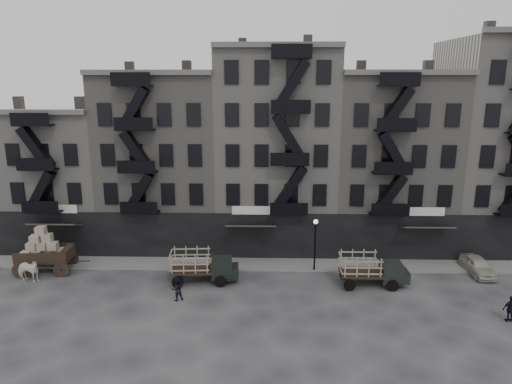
{
  "coord_description": "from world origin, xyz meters",
  "views": [
    {
      "loc": [
        -0.7,
        -30.78,
        14.77
      ],
      "look_at": [
        -1.61,
        4.0,
        6.06
      ],
      "focal_mm": 32.0,
      "sensor_mm": 36.0,
      "label": 1
    }
  ],
  "objects_px": {
    "stake_truck_east": "(372,268)",
    "car_east": "(478,266)",
    "horse": "(28,270)",
    "policeman": "(511,309)",
    "wagon": "(43,247)",
    "stake_truck_west": "(202,264)",
    "pedestrian_mid": "(177,289)"
  },
  "relations": [
    {
      "from": "stake_truck_east",
      "to": "stake_truck_west",
      "type": "bearing_deg",
      "value": 178.39
    },
    {
      "from": "horse",
      "to": "policeman",
      "type": "xyz_separation_m",
      "value": [
        32.95,
        -4.86,
        -0.05
      ]
    },
    {
      "from": "stake_truck_west",
      "to": "pedestrian_mid",
      "type": "xyz_separation_m",
      "value": [
        -1.31,
        -2.97,
        -0.59
      ]
    },
    {
      "from": "horse",
      "to": "policeman",
      "type": "height_order",
      "value": "horse"
    },
    {
      "from": "horse",
      "to": "stake_truck_east",
      "type": "relative_size",
      "value": 0.43
    },
    {
      "from": "horse",
      "to": "pedestrian_mid",
      "type": "distance_m",
      "value": 11.97
    },
    {
      "from": "car_east",
      "to": "wagon",
      "type": "bearing_deg",
      "value": 179.1
    },
    {
      "from": "car_east",
      "to": "stake_truck_east",
      "type": "bearing_deg",
      "value": -167.04
    },
    {
      "from": "policeman",
      "to": "horse",
      "type": "bearing_deg",
      "value": -12.13
    },
    {
      "from": "wagon",
      "to": "stake_truck_west",
      "type": "distance_m",
      "value": 12.71
    },
    {
      "from": "wagon",
      "to": "car_east",
      "type": "distance_m",
      "value": 33.78
    },
    {
      "from": "stake_truck_west",
      "to": "car_east",
      "type": "xyz_separation_m",
      "value": [
        21.14,
        1.99,
        -0.75
      ]
    },
    {
      "from": "stake_truck_west",
      "to": "policeman",
      "type": "relative_size",
      "value": 2.98
    },
    {
      "from": "wagon",
      "to": "pedestrian_mid",
      "type": "distance_m",
      "value": 12.21
    },
    {
      "from": "car_east",
      "to": "stake_truck_west",
      "type": "bearing_deg",
      "value": -176.38
    },
    {
      "from": "car_east",
      "to": "pedestrian_mid",
      "type": "distance_m",
      "value": 22.99
    },
    {
      "from": "horse",
      "to": "wagon",
      "type": "bearing_deg",
      "value": 2.77
    },
    {
      "from": "horse",
      "to": "car_east",
      "type": "bearing_deg",
      "value": -71.64
    },
    {
      "from": "wagon",
      "to": "car_east",
      "type": "bearing_deg",
      "value": -4.02
    },
    {
      "from": "wagon",
      "to": "pedestrian_mid",
      "type": "height_order",
      "value": "wagon"
    },
    {
      "from": "stake_truck_west",
      "to": "stake_truck_east",
      "type": "xyz_separation_m",
      "value": [
        12.41,
        -0.3,
        -0.02
      ]
    },
    {
      "from": "wagon",
      "to": "policeman",
      "type": "height_order",
      "value": "wagon"
    },
    {
      "from": "horse",
      "to": "pedestrian_mid",
      "type": "bearing_deg",
      "value": -88.2
    },
    {
      "from": "pedestrian_mid",
      "to": "wagon",
      "type": "bearing_deg",
      "value": -47.23
    },
    {
      "from": "horse",
      "to": "stake_truck_east",
      "type": "bearing_deg",
      "value": -75.46
    },
    {
      "from": "stake_truck_west",
      "to": "pedestrian_mid",
      "type": "bearing_deg",
      "value": -117.83
    },
    {
      "from": "horse",
      "to": "wagon",
      "type": "xyz_separation_m",
      "value": [
        0.38,
        1.84,
        1.16
      ]
    },
    {
      "from": "horse",
      "to": "policeman",
      "type": "bearing_deg",
      "value": -83.97
    },
    {
      "from": "pedestrian_mid",
      "to": "policeman",
      "type": "height_order",
      "value": "policeman"
    },
    {
      "from": "stake_truck_east",
      "to": "car_east",
      "type": "bearing_deg",
      "value": 14.51
    },
    {
      "from": "wagon",
      "to": "pedestrian_mid",
      "type": "xyz_separation_m",
      "value": [
        11.3,
        -4.45,
        -1.24
      ]
    },
    {
      "from": "wagon",
      "to": "stake_truck_east",
      "type": "xyz_separation_m",
      "value": [
        25.02,
        -1.78,
        -0.66
      ]
    }
  ]
}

